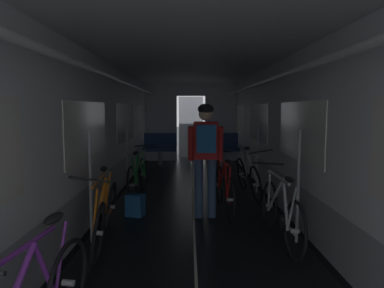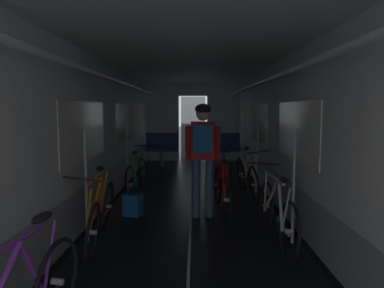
# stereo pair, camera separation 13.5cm
# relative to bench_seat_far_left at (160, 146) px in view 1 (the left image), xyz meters

# --- Properties ---
(train_car_shell) EXTENTS (3.14, 12.34, 2.57)m
(train_car_shell) POSITION_rel_bench_seat_far_left_xyz_m (0.90, -4.47, 1.13)
(train_car_shell) COLOR black
(train_car_shell) RESTS_ON ground
(bench_seat_far_left) EXTENTS (0.98, 0.51, 0.95)m
(bench_seat_far_left) POSITION_rel_bench_seat_far_left_xyz_m (0.00, 0.00, 0.00)
(bench_seat_far_left) COLOR gray
(bench_seat_far_left) RESTS_ON ground
(bench_seat_far_right) EXTENTS (0.98, 0.51, 0.95)m
(bench_seat_far_right) POSITION_rel_bench_seat_far_left_xyz_m (1.80, 0.00, 0.00)
(bench_seat_far_right) COLOR gray
(bench_seat_far_right) RESTS_ON ground
(bicycle_white) EXTENTS (0.50, 1.69, 0.96)m
(bicycle_white) POSITION_rel_bench_seat_far_left_xyz_m (1.96, -3.63, -0.19)
(bicycle_white) COLOR black
(bicycle_white) RESTS_ON ground
(bicycle_green) EXTENTS (0.44, 1.69, 0.95)m
(bicycle_green) POSITION_rel_bench_seat_far_left_xyz_m (-0.12, -3.68, -0.18)
(bicycle_green) COLOR black
(bicycle_green) RESTS_ON ground
(bicycle_silver) EXTENTS (0.44, 1.69, 0.94)m
(bicycle_silver) POSITION_rel_bench_seat_far_left_xyz_m (1.96, -6.01, -0.18)
(bicycle_silver) COLOR black
(bicycle_silver) RESTS_ON ground
(bicycle_orange) EXTENTS (0.44, 1.69, 0.95)m
(bicycle_orange) POSITION_rel_bench_seat_far_left_xyz_m (-0.18, -6.03, -0.19)
(bicycle_orange) COLOR black
(bicycle_orange) RESTS_ON ground
(person_cyclist_aisle) EXTENTS (0.53, 0.39, 1.73)m
(person_cyclist_aisle) POSITION_rel_bench_seat_far_left_xyz_m (1.09, -4.96, 0.50)
(person_cyclist_aisle) COLOR #384C75
(person_cyclist_aisle) RESTS_ON ground
(bicycle_red_in_aisle) EXTENTS (0.44, 1.69, 0.94)m
(bicycle_red_in_aisle) POSITION_rel_bench_seat_far_left_xyz_m (1.40, -4.70, -0.18)
(bicycle_red_in_aisle) COLOR black
(bicycle_red_in_aisle) RESTS_ON ground
(backpack_on_floor) EXTENTS (0.31, 0.27, 0.34)m
(backpack_on_floor) POSITION_rel_bench_seat_far_left_xyz_m (0.00, -4.87, -0.40)
(backpack_on_floor) COLOR #1E5693
(backpack_on_floor) RESTS_ON ground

